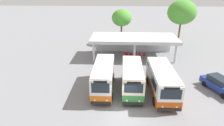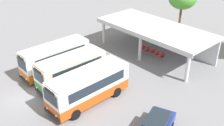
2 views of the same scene
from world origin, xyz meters
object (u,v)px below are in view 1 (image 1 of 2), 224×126
(city_bus_nearest_orange, at_px, (104,76))
(waiting_chair_end_by_column, at_px, (126,55))
(waiting_chair_second_from_end, at_px, (131,55))
(waiting_chair_fifth_seat, at_px, (144,55))
(city_bus_middle_cream, at_px, (162,80))
(parked_car_flank, at_px, (220,84))
(waiting_chair_fourth_seat, at_px, (140,55))
(waiting_chair_middle_seat, at_px, (135,55))
(city_bus_second_in_row, at_px, (132,77))

(city_bus_nearest_orange, xyz_separation_m, waiting_chair_end_by_column, (2.84, 10.34, -1.18))
(waiting_chair_second_from_end, height_order, waiting_chair_fifth_seat, same)
(city_bus_middle_cream, distance_m, waiting_chair_end_by_column, 11.62)
(waiting_chair_second_from_end, bearing_deg, parked_car_flank, -46.47)
(city_bus_nearest_orange, distance_m, waiting_chair_fourth_seat, 11.55)
(city_bus_middle_cream, bearing_deg, waiting_chair_middle_seat, 100.77)
(city_bus_middle_cream, distance_m, parked_car_flank, 6.83)
(waiting_chair_fourth_seat, bearing_deg, waiting_chair_second_from_end, -177.81)
(parked_car_flank, bearing_deg, city_bus_nearest_orange, -178.95)
(city_bus_second_in_row, bearing_deg, waiting_chair_middle_seat, 84.17)
(city_bus_nearest_orange, xyz_separation_m, waiting_chair_middle_seat, (4.28, 10.42, -1.18))
(waiting_chair_end_by_column, xyz_separation_m, waiting_chair_second_from_end, (0.72, -0.05, 0.00))
(city_bus_nearest_orange, bearing_deg, waiting_chair_middle_seat, 67.65)
(waiting_chair_end_by_column, bearing_deg, city_bus_second_in_row, -88.09)
(city_bus_nearest_orange, distance_m, city_bus_second_in_row, 3.20)
(waiting_chair_end_by_column, distance_m, waiting_chair_fifth_seat, 2.88)
(city_bus_middle_cream, bearing_deg, parked_car_flank, 7.70)
(parked_car_flank, relative_size, waiting_chair_fifth_seat, 5.67)
(waiting_chair_second_from_end, distance_m, waiting_chair_fourth_seat, 1.44)
(city_bus_second_in_row, xyz_separation_m, waiting_chair_second_from_end, (0.37, 10.52, -1.17))
(city_bus_nearest_orange, height_order, waiting_chair_second_from_end, city_bus_nearest_orange)
(waiting_chair_fourth_seat, bearing_deg, waiting_chair_end_by_column, -179.98)
(waiting_chair_second_from_end, height_order, waiting_chair_middle_seat, same)
(waiting_chair_fourth_seat, bearing_deg, city_bus_nearest_orange, -115.83)
(waiting_chair_fifth_seat, bearing_deg, waiting_chair_end_by_column, -179.86)
(city_bus_second_in_row, relative_size, waiting_chair_fifth_seat, 7.90)
(waiting_chair_fifth_seat, bearing_deg, city_bus_middle_cream, -86.53)
(city_bus_second_in_row, relative_size, city_bus_middle_cream, 0.90)
(city_bus_nearest_orange, bearing_deg, waiting_chair_fifth_seat, 61.04)
(city_bus_nearest_orange, distance_m, parked_car_flank, 13.14)
(parked_car_flank, bearing_deg, waiting_chair_second_from_end, 133.53)
(city_bus_second_in_row, bearing_deg, city_bus_nearest_orange, 175.88)
(city_bus_nearest_orange, relative_size, waiting_chair_end_by_column, 8.49)
(waiting_chair_end_by_column, xyz_separation_m, waiting_chair_middle_seat, (1.44, 0.08, 0.00))
(parked_car_flank, distance_m, waiting_chair_middle_seat, 13.47)
(parked_car_flank, relative_size, waiting_chair_end_by_column, 5.67)
(waiting_chair_fourth_seat, bearing_deg, parked_car_flank, -51.27)
(city_bus_nearest_orange, distance_m, waiting_chair_second_from_end, 10.95)
(city_bus_middle_cream, bearing_deg, waiting_chair_fifth_seat, 93.47)
(city_bus_second_in_row, relative_size, waiting_chair_fourth_seat, 7.90)
(waiting_chair_end_by_column, relative_size, waiting_chair_fifth_seat, 1.00)
(city_bus_second_in_row, xyz_separation_m, waiting_chair_middle_seat, (1.09, 10.65, -1.17))
(parked_car_flank, bearing_deg, waiting_chair_fifth_seat, 126.14)
(waiting_chair_end_by_column, height_order, waiting_chair_middle_seat, same)
(waiting_chair_middle_seat, bearing_deg, city_bus_second_in_row, -95.83)
(city_bus_second_in_row, bearing_deg, city_bus_middle_cream, -7.79)
(waiting_chair_middle_seat, distance_m, waiting_chair_fifth_seat, 1.44)
(parked_car_flank, bearing_deg, waiting_chair_end_by_column, 135.46)
(city_bus_second_in_row, height_order, waiting_chair_fourth_seat, city_bus_second_in_row)
(city_bus_middle_cream, height_order, waiting_chair_fourth_seat, city_bus_middle_cream)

